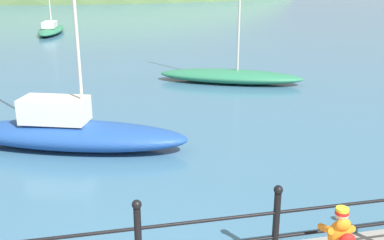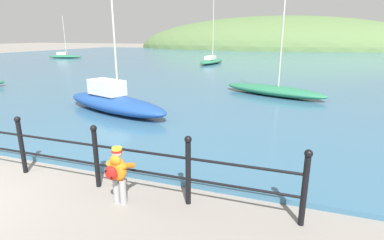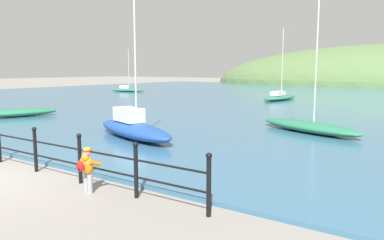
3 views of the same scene
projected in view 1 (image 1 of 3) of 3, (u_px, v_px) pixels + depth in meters
water at (95, 23)px, 33.94m from camera, size 80.00×60.00×0.10m
child_in_coat at (340, 237)px, 5.67m from camera, size 0.38×0.53×1.00m
boat_twin_mast at (51, 29)px, 28.00m from camera, size 1.79×5.23×6.05m
boat_mid_harbor at (71, 131)px, 9.78m from camera, size 5.18×2.88×6.14m
boat_white_sailboat at (230, 76)px, 15.60m from camera, size 5.07×3.16×5.92m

